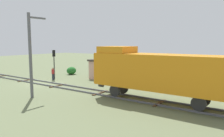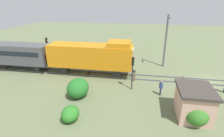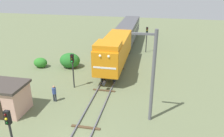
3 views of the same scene
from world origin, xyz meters
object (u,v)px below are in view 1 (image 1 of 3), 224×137
object	(u,v)px
worker_near_track	(53,73)
catenary_mast	(31,53)
locomotive	(153,70)
worker_by_signal	(102,76)
relay_hut	(103,69)
traffic_signal_near	(54,59)
traffic_signal_mid	(120,64)

from	to	relation	value
worker_near_track	catenary_mast	xyz separation A→B (m)	(7.34, 5.93, 3.14)
locomotive	catenary_mast	xyz separation A→B (m)	(4.94, -9.90, 1.36)
worker_by_signal	relay_hut	distance (m)	4.11
traffic_signal_near	catenary_mast	bearing A→B (deg)	39.08
locomotive	worker_near_track	bearing A→B (deg)	-98.62
traffic_signal_near	traffic_signal_mid	world-z (taller)	traffic_signal_near
traffic_signal_near	worker_near_track	distance (m)	2.11
traffic_signal_near	catenary_mast	xyz separation A→B (m)	(8.14, 6.61, 1.31)
relay_hut	locomotive	bearing A→B (deg)	56.11
traffic_signal_near	worker_by_signal	xyz separation A→B (m)	(-1.00, 7.76, -1.83)
traffic_signal_mid	worker_by_signal	bearing A→B (deg)	-104.37
traffic_signal_mid	worker_by_signal	world-z (taller)	traffic_signal_mid
traffic_signal_near	relay_hut	xyz separation A→B (m)	(-4.30, 5.34, -1.43)
worker_by_signal	catenary_mast	bearing A→B (deg)	18.41
locomotive	catenary_mast	size ratio (longest dim) A/B	1.49
locomotive	traffic_signal_near	world-z (taller)	locomotive
traffic_signal_near	traffic_signal_mid	bearing A→B (deg)	91.05
traffic_signal_mid	relay_hut	xyz separation A→B (m)	(-4.10, -5.55, -1.30)
locomotive	traffic_signal_mid	xyz separation A→B (m)	(-3.40, -5.62, -0.08)
locomotive	relay_hut	xyz separation A→B (m)	(-7.50, -11.17, -1.38)
locomotive	worker_near_track	size ratio (longest dim) A/B	6.82
traffic_signal_near	relay_hut	bearing A→B (deg)	128.86
locomotive	traffic_signal_mid	size ratio (longest dim) A/B	3.01
traffic_signal_near	traffic_signal_mid	distance (m)	10.89
locomotive	catenary_mast	bearing A→B (deg)	-63.49
traffic_signal_near	catenary_mast	world-z (taller)	catenary_mast
traffic_signal_near	worker_near_track	world-z (taller)	traffic_signal_near
worker_by_signal	relay_hut	xyz separation A→B (m)	(-3.30, -2.43, 0.40)
locomotive	worker_near_track	world-z (taller)	locomotive
worker_near_track	catenary_mast	distance (m)	9.94
traffic_signal_near	worker_near_track	xyz separation A→B (m)	(0.80, 0.68, -1.83)
locomotive	traffic_signal_mid	bearing A→B (deg)	-121.18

